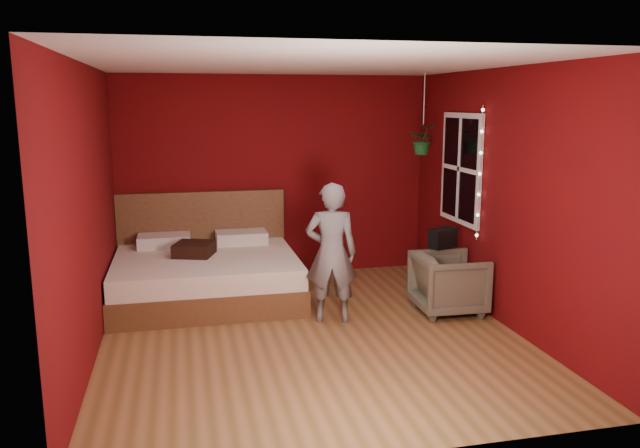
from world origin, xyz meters
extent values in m
plane|color=#98673C|center=(0.00, 0.00, 0.00)|extent=(4.50, 4.50, 0.00)
cube|color=#600A0B|center=(0.00, 2.26, 1.30)|extent=(4.00, 0.02, 2.60)
cube|color=#600A0B|center=(0.00, -2.26, 1.30)|extent=(4.00, 0.02, 2.60)
cube|color=#600A0B|center=(-2.01, 0.00, 1.30)|extent=(0.02, 4.50, 2.60)
cube|color=#600A0B|center=(2.01, 0.00, 1.30)|extent=(0.02, 4.50, 2.60)
cube|color=white|center=(0.00, 0.00, 2.61)|extent=(4.00, 4.50, 0.02)
cube|color=white|center=(1.97, 0.90, 1.50)|extent=(0.04, 0.97, 1.27)
cube|color=black|center=(1.96, 0.90, 1.50)|extent=(0.02, 0.85, 1.15)
cube|color=white|center=(1.95, 0.90, 1.50)|extent=(0.03, 0.05, 1.15)
cube|color=white|center=(1.95, 0.90, 1.50)|extent=(0.03, 0.85, 0.05)
cylinder|color=silver|center=(1.94, 0.38, 1.50)|extent=(0.01, 0.01, 1.45)
sphere|color=#FFF2CC|center=(1.94, 0.38, 0.83)|extent=(0.04, 0.04, 0.04)
sphere|color=#FFF2CC|center=(1.94, 0.38, 1.05)|extent=(0.04, 0.04, 0.04)
sphere|color=#FFF2CC|center=(1.94, 0.38, 1.27)|extent=(0.04, 0.04, 0.04)
sphere|color=#FFF2CC|center=(1.94, 0.38, 1.50)|extent=(0.04, 0.04, 0.04)
sphere|color=#FFF2CC|center=(1.94, 0.38, 1.73)|extent=(0.04, 0.04, 0.04)
sphere|color=#FFF2CC|center=(1.94, 0.38, 1.95)|extent=(0.04, 0.04, 0.04)
sphere|color=#FFF2CC|center=(1.94, 0.38, 2.17)|extent=(0.04, 0.04, 0.04)
cube|color=brown|center=(-0.95, 1.31, 0.15)|extent=(2.09, 1.77, 0.29)
cube|color=white|center=(-0.95, 1.31, 0.41)|extent=(2.04, 1.74, 0.23)
cube|color=brown|center=(-0.95, 2.16, 0.57)|extent=(2.09, 0.08, 1.15)
cube|color=silver|center=(-1.42, 1.91, 0.59)|extent=(0.63, 0.40, 0.15)
cube|color=silver|center=(-0.48, 1.91, 0.59)|extent=(0.63, 0.40, 0.15)
imported|color=slate|center=(0.29, 0.31, 0.73)|extent=(0.59, 0.45, 1.46)
imported|color=#676551|center=(1.60, 0.30, 0.33)|extent=(0.74, 0.72, 0.65)
cube|color=black|center=(1.64, 0.60, 0.76)|extent=(0.35, 0.26, 0.22)
cube|color=black|center=(-1.07, 1.38, 0.60)|extent=(0.53, 0.53, 0.15)
cylinder|color=silver|center=(1.64, 1.27, 2.30)|extent=(0.01, 0.01, 0.61)
imported|color=#1A5B23|center=(1.64, 1.27, 1.81)|extent=(0.41, 0.38, 0.36)
camera|label=1|loc=(-1.20, -5.74, 2.26)|focal=35.00mm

